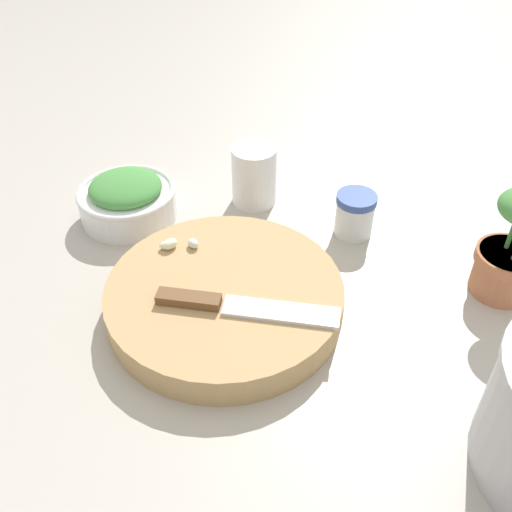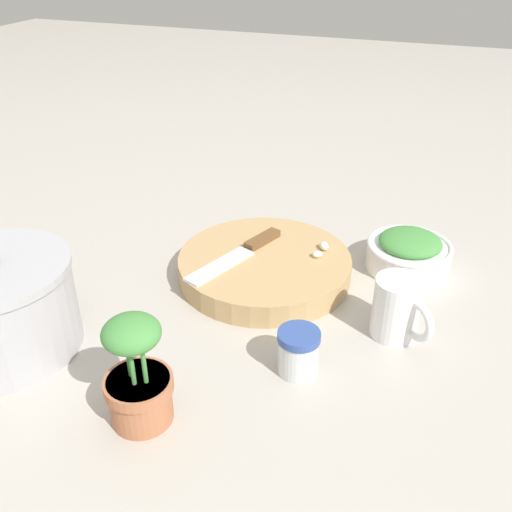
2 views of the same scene
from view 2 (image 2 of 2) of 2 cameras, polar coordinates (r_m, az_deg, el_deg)
name	(u,v)px [view 2 (image 2 of 2)]	position (r m, az deg, el deg)	size (l,w,h in m)	color
ground_plane	(261,296)	(0.99, 0.54, -4.02)	(5.00, 5.00, 0.00)	#B2ADA3
cutting_board	(265,267)	(1.04, 0.87, -1.07)	(0.31, 0.31, 0.04)	tan
chef_knife	(242,252)	(1.03, -1.45, 0.40)	(0.10, 0.22, 0.01)	brown
garlic_cloves	(322,248)	(1.05, 6.64, 0.79)	(0.03, 0.06, 0.01)	#ECE8C5
herb_bowl	(409,252)	(1.09, 15.03, 0.40)	(0.16, 0.16, 0.07)	white
spice_jar	(298,352)	(0.82, 4.25, -9.53)	(0.06, 0.06, 0.07)	silver
coffee_mug	(398,309)	(0.91, 14.00, -5.15)	(0.10, 0.09, 0.10)	white
potted_herb	(138,379)	(0.75, -11.74, -11.95)	(0.09, 0.09, 0.16)	#B26B47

